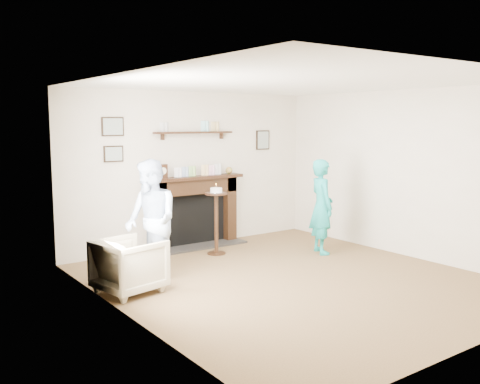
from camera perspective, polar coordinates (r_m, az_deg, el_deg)
name	(u,v)px	position (r m, az deg, el deg)	size (l,w,h in m)	color
ground	(293,280)	(6.98, 5.68, -9.34)	(5.00, 5.00, 0.00)	brown
room_shell	(260,151)	(7.23, 2.19, 4.35)	(4.54, 5.02, 2.52)	beige
armchair	(130,292)	(6.62, -11.63, -10.40)	(0.69, 0.71, 0.65)	#C1AA8F
man	(152,281)	(7.01, -9.33, -9.34)	(0.76, 0.59, 1.56)	#B0BADC
woman	(321,253)	(8.44, 8.60, -6.43)	(0.53, 0.35, 1.46)	#1FA5B5
pedestal_table	(216,211)	(8.15, -2.55, -2.02)	(0.34, 0.34, 1.09)	black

